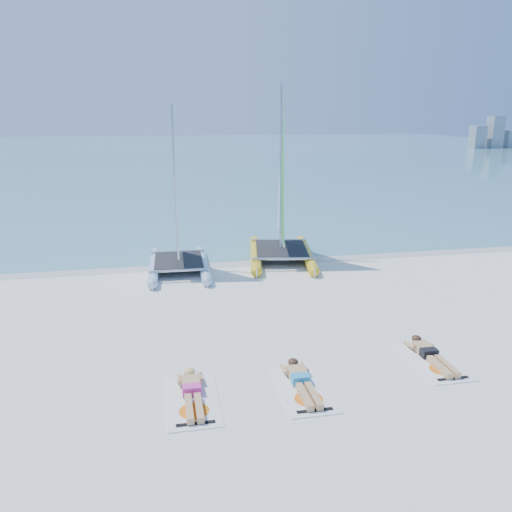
% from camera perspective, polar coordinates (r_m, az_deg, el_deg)
% --- Properties ---
extents(ground, '(140.00, 140.00, 0.00)m').
position_cam_1_polar(ground, '(13.58, 1.82, -7.08)').
color(ground, white).
rests_on(ground, ground).
extents(sea, '(140.00, 115.00, 0.01)m').
position_cam_1_polar(sea, '(75.42, -9.02, 11.70)').
color(sea, '#74B4C1').
rests_on(sea, ground).
extents(wet_sand_strip, '(140.00, 1.40, 0.01)m').
position_cam_1_polar(wet_sand_strip, '(18.67, -1.90, -0.58)').
color(wet_sand_strip, beige).
rests_on(wet_sand_strip, ground).
extents(distant_skyline, '(14.00, 2.00, 5.00)m').
position_cam_1_polar(distant_skyline, '(93.32, 26.95, 12.18)').
color(distant_skyline, '#969CA5').
rests_on(distant_skyline, ground).
extents(catamaran_blue, '(2.14, 4.32, 5.83)m').
position_cam_1_polar(catamaran_blue, '(17.46, -9.04, 3.94)').
color(catamaran_blue, '#B2D8EA').
rests_on(catamaran_blue, ground).
extents(catamaran_yellow, '(3.12, 5.33, 6.62)m').
position_cam_1_polar(catamaran_yellow, '(18.96, 2.87, 6.13)').
color(catamaran_yellow, yellow).
rests_on(catamaran_yellow, ground).
extents(towel_a, '(1.00, 1.85, 0.02)m').
position_cam_1_polar(towel_a, '(10.01, -7.24, -16.14)').
color(towel_a, white).
rests_on(towel_a, ground).
extents(sunbather_a, '(0.37, 1.73, 0.26)m').
position_cam_1_polar(sunbather_a, '(10.12, -7.34, -15.04)').
color(sunbather_a, tan).
rests_on(sunbather_a, towel_a).
extents(towel_b, '(1.00, 1.85, 0.02)m').
position_cam_1_polar(towel_b, '(10.33, 5.46, -14.98)').
color(towel_b, white).
rests_on(towel_b, ground).
extents(sunbather_b, '(0.37, 1.73, 0.26)m').
position_cam_1_polar(sunbather_b, '(10.44, 5.17, -13.94)').
color(sunbather_b, tan).
rests_on(sunbather_b, towel_b).
extents(towel_c, '(1.00, 1.85, 0.02)m').
position_cam_1_polar(towel_c, '(11.97, 19.66, -11.34)').
color(towel_c, white).
rests_on(towel_c, ground).
extents(sunbather_c, '(0.37, 1.73, 0.26)m').
position_cam_1_polar(sunbather_c, '(12.07, 19.25, -10.49)').
color(sunbather_c, tan).
rests_on(sunbather_c, towel_c).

